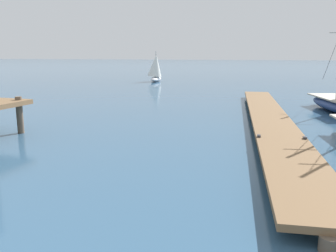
# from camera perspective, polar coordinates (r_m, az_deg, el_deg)

# --- Properties ---
(floating_dock) EXTENTS (3.40, 23.41, 0.53)m
(floating_dock) POSITION_cam_1_polar(r_m,az_deg,el_deg) (18.10, 15.87, 1.22)
(floating_dock) COLOR brown
(floating_dock) RESTS_ON ground
(distant_sailboat) EXTENTS (2.13, 3.54, 3.72)m
(distant_sailboat) POSITION_cam_1_polar(r_m,az_deg,el_deg) (44.88, -2.00, 9.14)
(distant_sailboat) COLOR silver
(distant_sailboat) RESTS_ON ground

